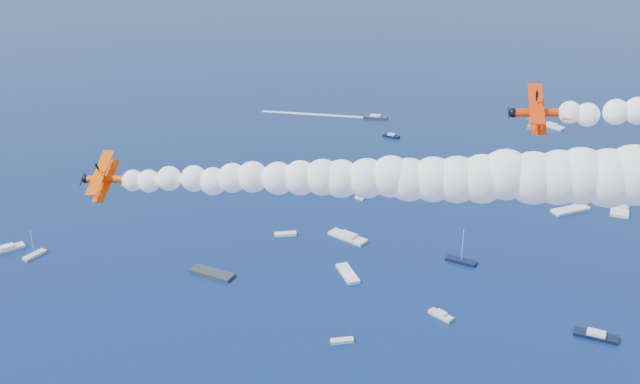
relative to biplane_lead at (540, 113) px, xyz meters
The scene contains 5 objects.
biplane_lead is the anchor object (origin of this frame).
biplane_trail 52.46m from the biplane_lead, 144.38° to the right, with size 6.43×7.21×4.35m, color #F84D05, non-canonical shape.
smoke_trail_trail 22.25m from the biplane_lead, 129.17° to the right, with size 58.28×31.09×11.43m, color white, non-canonical shape.
spectator_boats 109.87m from the biplane_lead, 106.30° to the left, with size 207.15×172.35×0.70m.
boat_wakes 157.79m from the biplane_lead, 111.41° to the left, with size 169.33×30.29×0.04m.
Camera 1 is at (48.80, -50.97, 89.21)m, focal length 42.21 mm.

